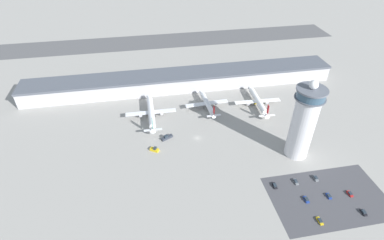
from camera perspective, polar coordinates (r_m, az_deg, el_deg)
ground_plane at (r=206.08m, az=1.04°, el=-3.46°), size 1000.00×1000.00×0.00m
terminal_building at (r=259.27m, az=-1.96°, el=7.58°), size 262.15×25.00×14.33m
runway_strip at (r=361.94m, az=-4.68°, el=14.84°), size 393.23×44.00×0.01m
control_tower at (r=190.55m, az=20.48°, el=-0.32°), size 17.57×17.57×53.24m
parking_lot_surface at (r=185.93m, az=24.53°, el=-13.25°), size 64.00×40.00×0.01m
airplane_gate_alpha at (r=224.49m, az=-7.82°, el=1.46°), size 37.54×45.86×14.33m
airplane_gate_bravo at (r=233.76m, az=2.92°, el=3.19°), size 34.09×36.82×12.34m
airplane_gate_charlie at (r=242.18m, az=12.47°, el=3.53°), size 37.00×42.92×13.30m
service_truck_catering at (r=205.58m, az=-4.81°, el=-3.34°), size 8.43×5.86×3.12m
service_truck_fuel at (r=247.41m, az=12.40°, el=3.41°), size 7.40×4.43×2.44m
service_truck_baggage at (r=197.22m, az=-7.15°, el=-5.60°), size 6.18×5.18×2.88m
car_silver_sedan at (r=179.56m, az=20.93°, el=-13.96°), size 1.96×4.53×1.44m
car_grey_coupe at (r=186.22m, az=29.89°, el=-15.02°), size 1.92×4.05×1.56m
car_maroon_suv at (r=185.94m, az=24.61°, el=-13.03°), size 1.95×4.09×1.35m
car_navy_sedan at (r=192.56m, az=22.48°, el=-10.22°), size 2.01×4.45×1.60m
car_red_hatchback at (r=173.02m, az=23.17°, el=-17.25°), size 1.89×4.78×1.40m
car_yellow_taxi at (r=181.06m, az=15.46°, el=-11.94°), size 2.02×4.70×1.42m
car_white_wagon at (r=186.69m, az=19.14°, el=-11.04°), size 1.77×4.58×1.36m
car_green_van at (r=192.11m, az=27.87°, el=-12.32°), size 1.96×4.21×1.44m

